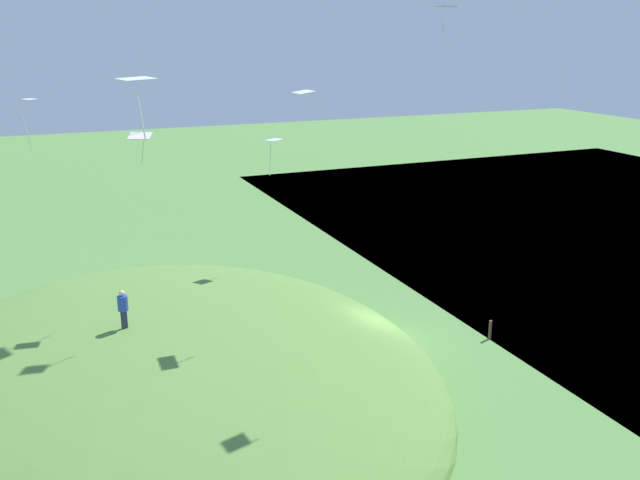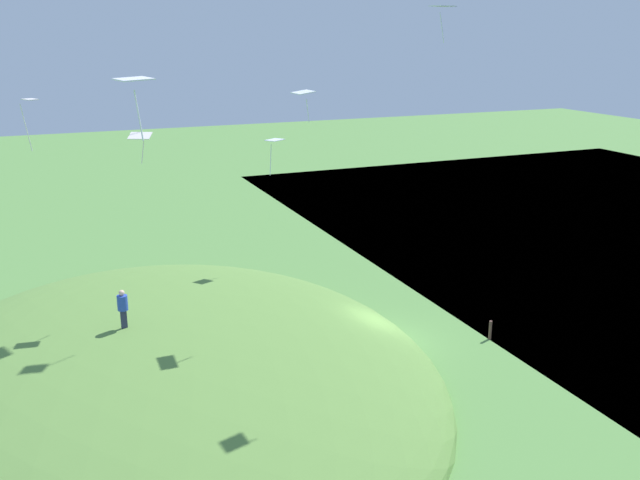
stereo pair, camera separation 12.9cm
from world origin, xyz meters
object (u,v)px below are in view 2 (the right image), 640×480
object	(u,v)px
kite_5	(140,137)
kite_8	(274,142)
kite_0	(443,8)
mooring_post	(490,330)
kite_7	(29,106)
kite_2	(134,81)
kite_9	(303,93)
person_watching_kites	(123,304)

from	to	relation	value
kite_5	kite_8	bearing A→B (deg)	-149.69
kite_0	mooring_post	size ratio (longest dim) A/B	1.35
kite_0	kite_5	size ratio (longest dim) A/B	0.95
kite_7	kite_2	bearing A→B (deg)	98.79
kite_2	kite_5	bearing A→B (deg)	-98.13
kite_0	kite_9	distance (m)	6.38
kite_8	kite_9	size ratio (longest dim) A/B	1.54
person_watching_kites	kite_2	distance (m)	14.38
kite_9	kite_5	bearing A→B (deg)	-31.52
kite_0	mooring_post	bearing A→B (deg)	-150.01
kite_8	mooring_post	bearing A→B (deg)	129.05
kite_0	person_watching_kites	bearing A→B (deg)	-27.58
kite_0	kite_9	xyz separation A→B (m)	(3.44, -4.39, -3.10)
kite_0	mooring_post	distance (m)	15.57
kite_5	kite_9	xyz separation A→B (m)	(-5.91, 3.62, 1.88)
person_watching_kites	kite_7	xyz separation A→B (m)	(2.61, -3.82, 7.70)
person_watching_kites	kite_5	xyz separation A→B (m)	(-1.52, -2.34, 6.40)
kite_2	kite_7	size ratio (longest dim) A/B	0.67
kite_5	kite_7	size ratio (longest dim) A/B	0.61
kite_9	mooring_post	distance (m)	14.31
person_watching_kites	mooring_post	bearing A→B (deg)	156.07
kite_5	mooring_post	world-z (taller)	kite_5
kite_7	kite_9	world-z (taller)	kite_9
kite_5	kite_9	size ratio (longest dim) A/B	1.08
kite_7	kite_5	bearing A→B (deg)	160.27
kite_8	kite_7	bearing A→B (deg)	13.76
kite_0	kite_7	xyz separation A→B (m)	(13.49, -9.50, -3.66)
person_watching_kites	kite_0	world-z (taller)	kite_0
kite_9	mooring_post	size ratio (longest dim) A/B	1.32
kite_2	kite_5	xyz separation A→B (m)	(-1.88, -13.12, -3.10)
kite_5	kite_2	bearing A→B (deg)	81.87
kite_9	kite_0	bearing A→B (deg)	128.08
kite_7	kite_8	xyz separation A→B (m)	(-11.48, -2.81, -2.55)
kite_7	kite_8	bearing A→B (deg)	-166.24
kite_8	person_watching_kites	bearing A→B (deg)	36.81
mooring_post	kite_0	bearing A→B (deg)	29.99
kite_2	kite_9	bearing A→B (deg)	-129.33
mooring_post	kite_8	bearing A→B (deg)	-50.95
kite_2	kite_7	bearing A→B (deg)	-81.21
kite_7	mooring_post	size ratio (longest dim) A/B	2.34
person_watching_kites	kite_5	world-z (taller)	kite_5
kite_2	kite_0	bearing A→B (deg)	-155.54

